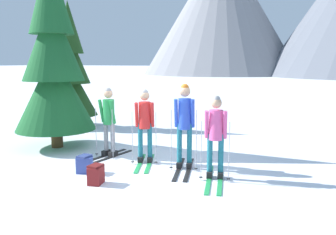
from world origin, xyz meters
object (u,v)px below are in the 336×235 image
at_px(skier_in_red, 145,123).
at_px(skier_in_pink, 216,134).
at_px(skier_in_green, 109,119).
at_px(pine_tree_near, 70,70).
at_px(pine_tree_mid, 53,61).
at_px(backpack_on_snow_front, 85,164).
at_px(backpack_on_snow_beside, 96,174).
at_px(skier_in_blue, 185,120).

bearing_deg(skier_in_red, skier_in_pink, -12.54).
xyz_separation_m(skier_in_green, pine_tree_near, (-3.55, 2.84, 1.09)).
height_order(skier_in_green, skier_in_pink, skier_in_green).
bearing_deg(pine_tree_mid, pine_tree_near, 122.62).
height_order(skier_in_green, pine_tree_near, pine_tree_near).
relative_size(skier_in_pink, pine_tree_near, 0.41).
bearing_deg(pine_tree_near, skier_in_pink, -27.48).
distance_m(backpack_on_snow_front, backpack_on_snow_beside, 0.80).
distance_m(skier_in_green, skier_in_red, 1.08).
bearing_deg(skier_in_pink, skier_in_blue, 154.82).
distance_m(skier_in_blue, pine_tree_mid, 4.16).
height_order(skier_in_blue, pine_tree_near, pine_tree_near).
bearing_deg(backpack_on_snow_front, pine_tree_mid, 144.33).
xyz_separation_m(pine_tree_mid, backpack_on_snow_beside, (2.80, -2.02, -2.18)).
relative_size(skier_in_red, skier_in_pink, 0.95).
xyz_separation_m(skier_in_blue, backpack_on_snow_beside, (-1.15, -1.68, -0.89)).
distance_m(skier_in_pink, backpack_on_snow_beside, 2.47).
relative_size(pine_tree_near, backpack_on_snow_front, 11.36).
relative_size(backpack_on_snow_front, backpack_on_snow_beside, 1.03).
distance_m(skier_in_pink, backpack_on_snow_front, 2.84).
relative_size(skier_in_green, backpack_on_snow_front, 4.38).
height_order(skier_in_red, skier_in_pink, skier_in_red).
relative_size(skier_in_green, skier_in_blue, 0.92).
relative_size(pine_tree_mid, backpack_on_snow_front, 13.21).
relative_size(skier_in_green, pine_tree_near, 0.39).
xyz_separation_m(skier_in_red, backpack_on_snow_beside, (-0.15, -1.70, -0.76)).
height_order(skier_in_blue, backpack_on_snow_front, skier_in_blue).
xyz_separation_m(skier_in_pink, backpack_on_snow_beside, (-1.98, -1.29, -0.72)).
xyz_separation_m(skier_in_green, backpack_on_snow_front, (0.28, -1.33, -0.75)).
distance_m(skier_in_green, skier_in_blue, 2.08).
bearing_deg(pine_tree_mid, backpack_on_snow_front, -35.67).
bearing_deg(skier_in_red, backpack_on_snow_front, -122.98).
bearing_deg(backpack_on_snow_beside, skier_in_blue, 55.72).
xyz_separation_m(skier_in_pink, backpack_on_snow_front, (-2.62, -0.82, -0.72)).
bearing_deg(pine_tree_near, backpack_on_snow_beside, -46.06).
bearing_deg(pine_tree_near, skier_in_green, -38.66).
xyz_separation_m(skier_in_green, skier_in_red, (1.08, -0.11, 0.01)).
bearing_deg(skier_in_pink, backpack_on_snow_beside, -146.81).
bearing_deg(backpack_on_snow_beside, skier_in_pink, 33.19).
bearing_deg(skier_in_green, pine_tree_near, 141.34).
xyz_separation_m(skier_in_red, backpack_on_snow_front, (-0.79, -1.22, -0.76)).
bearing_deg(backpack_on_snow_beside, pine_tree_mid, 144.17).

